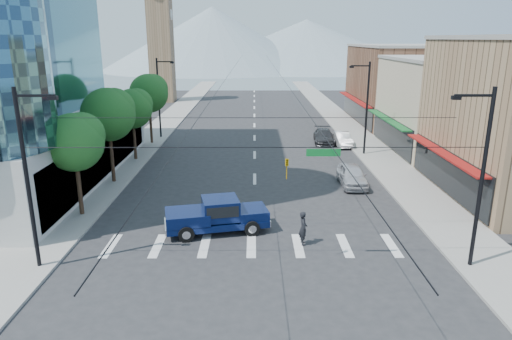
% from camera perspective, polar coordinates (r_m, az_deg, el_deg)
% --- Properties ---
extents(ground, '(160.00, 160.00, 0.00)m').
position_cam_1_polar(ground, '(24.31, -0.13, -10.97)').
color(ground, '#28282B').
rests_on(ground, ground).
extents(sidewalk_left, '(4.00, 120.00, 0.15)m').
position_cam_1_polar(sidewalk_left, '(63.74, -11.11, 5.90)').
color(sidewalk_left, gray).
rests_on(sidewalk_left, ground).
extents(sidewalk_right, '(4.00, 120.00, 0.15)m').
position_cam_1_polar(sidewalk_right, '(63.76, 10.71, 5.92)').
color(sidewalk_right, gray).
rests_on(sidewalk_right, ground).
extents(shop_mid, '(12.00, 14.00, 9.00)m').
position_cam_1_polar(shop_mid, '(50.27, 23.46, 7.30)').
color(shop_mid, tan).
rests_on(shop_mid, ground).
extents(shop_far, '(12.00, 18.00, 10.00)m').
position_cam_1_polar(shop_far, '(65.09, 17.98, 10.01)').
color(shop_far, brown).
rests_on(shop_far, ground).
extents(clock_tower, '(4.80, 4.80, 20.40)m').
position_cam_1_polar(clock_tower, '(85.24, -11.81, 15.52)').
color(clock_tower, '#8C6B4C').
rests_on(clock_tower, ground).
extents(mountain_left, '(80.00, 80.00, 22.00)m').
position_cam_1_polar(mountain_left, '(172.29, -5.43, 16.05)').
color(mountain_left, gray).
rests_on(mountain_left, ground).
extents(mountain_right, '(90.00, 90.00, 18.00)m').
position_cam_1_polar(mountain_right, '(182.75, 6.29, 15.40)').
color(mountain_right, gray).
rests_on(mountain_right, ground).
extents(tree_near, '(3.65, 3.64, 6.71)m').
position_cam_1_polar(tree_near, '(30.46, -21.51, 3.48)').
color(tree_near, black).
rests_on(tree_near, ground).
extents(tree_midnear, '(4.09, 4.09, 7.52)m').
position_cam_1_polar(tree_midnear, '(36.85, -17.78, 6.82)').
color(tree_midnear, black).
rests_on(tree_midnear, ground).
extents(tree_midfar, '(3.65, 3.64, 6.71)m').
position_cam_1_polar(tree_midfar, '(43.59, -15.03, 7.57)').
color(tree_midfar, black).
rests_on(tree_midfar, ground).
extents(tree_far, '(4.09, 4.09, 7.52)m').
position_cam_1_polar(tree_far, '(50.27, -13.10, 9.47)').
color(tree_far, black).
rests_on(tree_far, ground).
extents(signal_rig, '(21.80, 0.20, 9.00)m').
position_cam_1_polar(signal_rig, '(21.62, 0.38, -1.18)').
color(signal_rig, black).
rests_on(signal_rig, ground).
extents(lamp_pole_nw, '(2.00, 0.25, 9.00)m').
position_cam_1_polar(lamp_pole_nw, '(53.07, -11.94, 9.16)').
color(lamp_pole_nw, black).
rests_on(lamp_pole_nw, ground).
extents(lamp_pole_ne, '(2.00, 0.25, 9.00)m').
position_cam_1_polar(lamp_pole_ne, '(45.34, 13.55, 7.92)').
color(lamp_pole_ne, black).
rests_on(lamp_pole_ne, ground).
extents(pickup_truck, '(6.39, 3.39, 2.06)m').
position_cam_1_polar(pickup_truck, '(27.10, -4.96, -5.59)').
color(pickup_truck, '#08143E').
rests_on(pickup_truck, ground).
extents(pedestrian, '(0.55, 0.76, 1.94)m').
position_cam_1_polar(pedestrian, '(25.57, 5.91, -7.24)').
color(pedestrian, black).
rests_on(pedestrian, ground).
extents(parked_car_near, '(1.98, 4.82, 1.63)m').
position_cam_1_polar(parked_car_near, '(36.28, 11.92, -0.65)').
color(parked_car_near, silver).
rests_on(parked_car_near, ground).
extents(parked_car_mid, '(1.63, 4.45, 1.45)m').
position_cam_1_polar(parked_car_mid, '(49.57, 10.77, 3.80)').
color(parked_car_mid, white).
rests_on(parked_car_mid, ground).
extents(parked_car_far, '(2.47, 5.29, 1.50)m').
position_cam_1_polar(parked_car_far, '(50.65, 8.46, 4.20)').
color(parked_car_far, '#323235').
rests_on(parked_car_far, ground).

